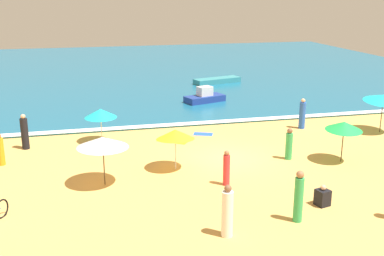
{
  "coord_description": "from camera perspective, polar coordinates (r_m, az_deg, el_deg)",
  "views": [
    {
      "loc": [
        -6.78,
        -20.79,
        7.88
      ],
      "look_at": [
        -1.07,
        2.95,
        0.8
      ],
      "focal_mm": 44.13,
      "sensor_mm": 36.0,
      "label": 1
    }
  ],
  "objects": [
    {
      "name": "ground_plane",
      "position": [
        23.24,
        4.27,
        -3.69
      ],
      "size": [
        60.0,
        60.0,
        0.0
      ],
      "primitive_type": "plane",
      "color": "#E0A856"
    },
    {
      "name": "ocean_water",
      "position": [
        49.87,
        -5.59,
        7.06
      ],
      "size": [
        60.0,
        44.0,
        0.1
      ],
      "primitive_type": "cube",
      "color": "#196084",
      "rests_on": "ground_plane"
    },
    {
      "name": "wave_breaker_foam",
      "position": [
        28.99,
        0.5,
        0.61
      ],
      "size": [
        57.0,
        0.7,
        0.01
      ],
      "primitive_type": "cube",
      "color": "white",
      "rests_on": "ocean_water"
    },
    {
      "name": "beach_umbrella_0",
      "position": [
        29.13,
        22.13,
        3.38
      ],
      "size": [
        2.39,
        2.42,
        2.34
      ],
      "color": "#4C3823",
      "rests_on": "ground_plane"
    },
    {
      "name": "beach_umbrella_1",
      "position": [
        21.29,
        -2.02,
        -0.76
      ],
      "size": [
        1.84,
        1.86,
        1.97
      ],
      "color": "silver",
      "rests_on": "ground_plane"
    },
    {
      "name": "beach_umbrella_2",
      "position": [
        19.86,
        -10.74,
        -1.69
      ],
      "size": [
        3.0,
        3.0,
        2.13
      ],
      "color": "#4C3823",
      "rests_on": "ground_plane"
    },
    {
      "name": "beach_umbrella_3",
      "position": [
        23.35,
        17.9,
        0.24
      ],
      "size": [
        1.99,
        2.01,
        2.05
      ],
      "color": "#4C3823",
      "rests_on": "ground_plane"
    },
    {
      "name": "beach_umbrella_5",
      "position": [
        25.69,
        -10.99,
        1.77
      ],
      "size": [
        1.8,
        1.81,
        1.88
      ],
      "color": "silver",
      "rests_on": "ground_plane"
    },
    {
      "name": "beachgoer_0",
      "position": [
        23.87,
        -22.16,
        -2.51
      ],
      "size": [
        0.44,
        0.44,
        1.55
      ],
      "color": "orange",
      "rests_on": "ground_plane"
    },
    {
      "name": "beachgoer_1",
      "position": [
        28.76,
        13.18,
        1.6
      ],
      "size": [
        0.44,
        0.44,
        1.83
      ],
      "color": "blue",
      "rests_on": "ground_plane"
    },
    {
      "name": "beachgoer_3",
      "position": [
        19.9,
        4.19,
        -4.92
      ],
      "size": [
        0.36,
        0.36,
        1.54
      ],
      "color": "red",
      "rests_on": "ground_plane"
    },
    {
      "name": "beachgoer_4",
      "position": [
        17.16,
        12.77,
        -8.14
      ],
      "size": [
        0.45,
        0.45,
        1.92
      ],
      "color": "green",
      "rests_on": "ground_plane"
    },
    {
      "name": "beachgoer_5",
      "position": [
        18.84,
        15.5,
        -8.03
      ],
      "size": [
        0.58,
        0.58,
        0.84
      ],
      "color": "black",
      "rests_on": "ground_plane"
    },
    {
      "name": "beachgoer_7",
      "position": [
        15.87,
        4.29,
        -10.15
      ],
      "size": [
        0.4,
        0.4,
        1.84
      ],
      "color": "white",
      "rests_on": "ground_plane"
    },
    {
      "name": "beachgoer_9",
      "position": [
        25.81,
        -19.57,
        -0.55
      ],
      "size": [
        0.52,
        0.52,
        1.86
      ],
      "color": "black",
      "rests_on": "ground_plane"
    },
    {
      "name": "beachgoer_11",
      "position": [
        23.35,
        11.64,
        -1.98
      ],
      "size": [
        0.35,
        0.35,
        1.56
      ],
      "color": "green",
      "rests_on": "ground_plane"
    },
    {
      "name": "beach_towel_1",
      "position": [
        27.08,
        1.36,
        -0.73
      ],
      "size": [
        1.26,
        1.0,
        0.01
      ],
      "color": "blue",
      "rests_on": "ground_plane"
    },
    {
      "name": "beach_towel_2",
      "position": [
        25.93,
        -2.25,
        -1.52
      ],
      "size": [
        1.9,
        1.71,
        0.01
      ],
      "color": "orange",
      "rests_on": "ground_plane"
    },
    {
      "name": "small_boat_0",
      "position": [
        34.58,
        1.54,
        3.78
      ],
      "size": [
        3.17,
        2.13,
        1.13
      ],
      "color": "navy",
      "rests_on": "ocean_water"
    },
    {
      "name": "small_boat_1",
      "position": [
        41.86,
        3.06,
        5.75
      ],
      "size": [
        4.42,
        2.32,
        0.45
      ],
      "color": "teal",
      "rests_on": "ocean_water"
    }
  ]
}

